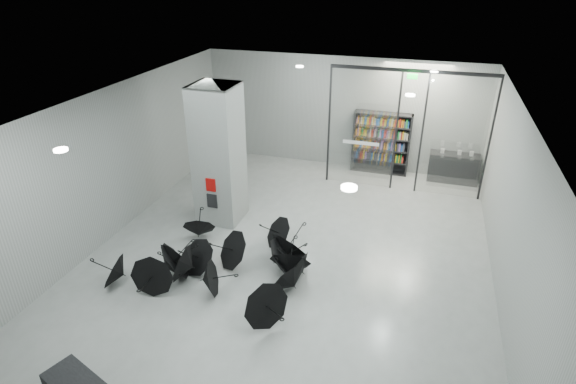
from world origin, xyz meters
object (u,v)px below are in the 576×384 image
(bookshelf, at_px, (381,143))
(shop_counter, at_px, (453,167))
(column, at_px, (219,155))
(umbrella_cluster, at_px, (231,266))

(bookshelf, xyz_separation_m, shop_counter, (2.55, -0.04, -0.61))
(column, height_order, umbrella_cluster, column)
(column, height_order, shop_counter, column)
(bookshelf, relative_size, shop_counter, 1.33)
(shop_counter, height_order, umbrella_cluster, umbrella_cluster)
(column, bearing_deg, bookshelf, 49.58)
(shop_counter, bearing_deg, bookshelf, 179.73)
(column, height_order, bookshelf, column)
(shop_counter, distance_m, umbrella_cluster, 9.00)
(bookshelf, relative_size, umbrella_cluster, 0.43)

